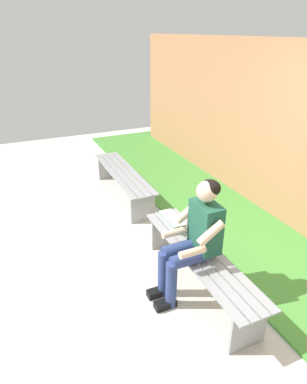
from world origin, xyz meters
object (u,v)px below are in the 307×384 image
Objects in this scene: bench_far at (123,178)px; person_seated at (194,236)px; bench_near at (200,261)px; apple at (183,231)px; book_open at (172,218)px.

bench_far is 2.39m from person_seated.
apple is at bearing -0.34° from bench_near.
apple is at bearing -14.23° from person_seated.
book_open is at bearing -11.15° from person_seated.
person_seated reaches higher than bench_near.
apple reaches higher than bench_far.
bench_near is 1.50× the size of person_seated.
bench_near is 0.36m from person_seated.
bench_far is 1.54× the size of person_seated.
bench_near is 0.72m from book_open.
apple is at bearing 173.25° from book_open.
bench_far is 4.66× the size of book_open.
bench_near is at bearing 180.00° from bench_far.
apple is (0.40, -0.10, -0.20)m from person_seated.
bench_near is at bearing -76.62° from person_seated.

